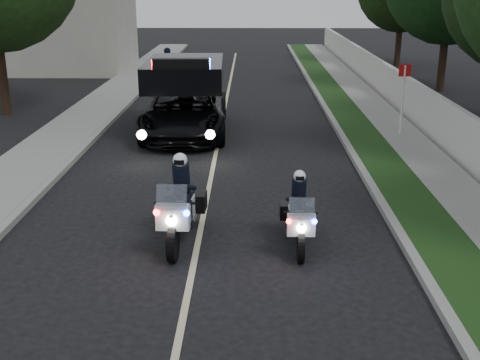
# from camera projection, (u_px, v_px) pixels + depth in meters

# --- Properties ---
(ground) EXTENTS (120.00, 120.00, 0.00)m
(ground) POSITION_uv_depth(u_px,v_px,m) (191.00, 280.00, 10.62)
(ground) COLOR black
(ground) RESTS_ON ground
(curb_right) EXTENTS (0.20, 60.00, 0.15)m
(curb_right) POSITION_uv_depth(u_px,v_px,m) (342.00, 137.00, 20.03)
(curb_right) COLOR gray
(curb_right) RESTS_ON ground
(grass_verge) EXTENTS (1.20, 60.00, 0.16)m
(grass_verge) POSITION_uv_depth(u_px,v_px,m) (363.00, 137.00, 20.02)
(grass_verge) COLOR #193814
(grass_verge) RESTS_ON ground
(sidewalk_right) EXTENTS (1.40, 60.00, 0.16)m
(sidewalk_right) POSITION_uv_depth(u_px,v_px,m) (403.00, 137.00, 20.00)
(sidewalk_right) COLOR gray
(sidewalk_right) RESTS_ON ground
(property_wall) EXTENTS (0.22, 60.00, 1.50)m
(property_wall) POSITION_uv_depth(u_px,v_px,m) (435.00, 117.00, 19.77)
(property_wall) COLOR beige
(property_wall) RESTS_ON ground
(curb_left) EXTENTS (0.20, 60.00, 0.15)m
(curb_left) POSITION_uv_depth(u_px,v_px,m) (96.00, 136.00, 20.15)
(curb_left) COLOR gray
(curb_left) RESTS_ON ground
(sidewalk_left) EXTENTS (2.00, 60.00, 0.16)m
(sidewalk_left) POSITION_uv_depth(u_px,v_px,m) (63.00, 136.00, 20.17)
(sidewalk_left) COLOR gray
(sidewalk_left) RESTS_ON ground
(building_far) EXTENTS (8.00, 6.00, 7.00)m
(building_far) POSITION_uv_depth(u_px,v_px,m) (56.00, 9.00, 34.37)
(building_far) COLOR #A8A396
(building_far) RESTS_ON ground
(lane_marking) EXTENTS (0.12, 50.00, 0.01)m
(lane_marking) POSITION_uv_depth(u_px,v_px,m) (219.00, 138.00, 20.11)
(lane_marking) COLOR #BFB78C
(lane_marking) RESTS_ON ground
(police_moto_left) EXTENTS (0.86, 2.17, 1.81)m
(police_moto_left) POSITION_uv_depth(u_px,v_px,m) (181.00, 241.00, 12.19)
(police_moto_left) COLOR silver
(police_moto_left) RESTS_ON ground
(police_moto_right) EXTENTS (0.66, 1.80, 1.52)m
(police_moto_right) POSITION_uv_depth(u_px,v_px,m) (298.00, 245.00, 12.02)
(police_moto_right) COLOR silver
(police_moto_right) RESTS_ON ground
(police_suv) EXTENTS (2.94, 6.02, 2.88)m
(police_suv) POSITION_uv_depth(u_px,v_px,m) (186.00, 134.00, 20.74)
(police_suv) COLOR black
(police_suv) RESTS_ON ground
(bicycle) EXTENTS (0.86, 1.88, 0.95)m
(bicycle) POSITION_uv_depth(u_px,v_px,m) (169.00, 94.00, 28.11)
(bicycle) COLOR black
(bicycle) RESTS_ON ground
(cyclist) EXTENTS (0.74, 0.53, 1.92)m
(cyclist) POSITION_uv_depth(u_px,v_px,m) (169.00, 94.00, 28.11)
(cyclist) COLOR black
(cyclist) RESTS_ON ground
(sign_post) EXTENTS (0.41, 0.41, 2.54)m
(sign_post) POSITION_uv_depth(u_px,v_px,m) (399.00, 139.00, 20.07)
(sign_post) COLOR #AF0C18
(sign_post) RESTS_ON ground
(tree_right_d) EXTENTS (6.25, 6.25, 10.00)m
(tree_right_d) POSITION_uv_depth(u_px,v_px,m) (439.00, 91.00, 28.75)
(tree_right_d) COLOR #173C14
(tree_right_d) RESTS_ON ground
(tree_right_e) EXTENTS (7.17, 7.17, 9.25)m
(tree_right_e) POSITION_uv_depth(u_px,v_px,m) (397.00, 66.00, 37.46)
(tree_right_e) COLOR #1B3410
(tree_right_e) RESTS_ON ground
(tree_left_near) EXTENTS (7.12, 7.12, 11.02)m
(tree_left_near) POSITION_uv_depth(u_px,v_px,m) (7.00, 114.00, 23.78)
(tree_left_near) COLOR #1D4216
(tree_left_near) RESTS_ON ground
(tree_left_far) EXTENTS (7.45, 7.45, 9.55)m
(tree_left_far) POSITION_uv_depth(u_px,v_px,m) (86.00, 62.00, 39.22)
(tree_left_far) COLOR black
(tree_left_far) RESTS_ON ground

